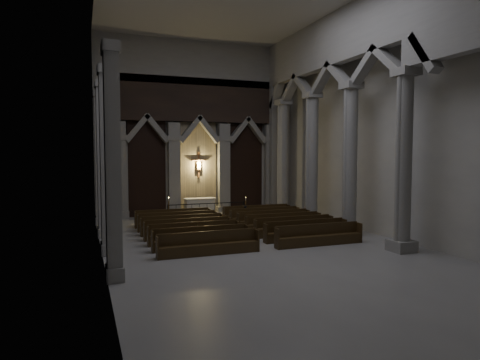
{
  "coord_description": "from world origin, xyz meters",
  "views": [
    {
      "loc": [
        -7.72,
        -17.57,
        4.4
      ],
      "look_at": [
        -0.11,
        3.0,
        2.96
      ],
      "focal_mm": 32.0,
      "sensor_mm": 36.0,
      "label": 1
    }
  ],
  "objects_px": {
    "altar_rail": "(207,208)",
    "candle_stand_right": "(246,211)",
    "candle_stand_left": "(169,215)",
    "worshipper": "(246,214)",
    "altar": "(200,206)",
    "pews": "(238,228)"
  },
  "relations": [
    {
      "from": "candle_stand_right",
      "to": "altar_rail",
      "type": "bearing_deg",
      "value": 176.38
    },
    {
      "from": "altar",
      "to": "altar_rail",
      "type": "relative_size",
      "value": 0.41
    },
    {
      "from": "candle_stand_left",
      "to": "worshipper",
      "type": "xyz_separation_m",
      "value": [
        4.45,
        -2.05,
        0.11
      ]
    },
    {
      "from": "altar_rail",
      "to": "worshipper",
      "type": "bearing_deg",
      "value": -52.31
    },
    {
      "from": "altar_rail",
      "to": "worshipper",
      "type": "xyz_separation_m",
      "value": [
        1.83,
        -2.37,
        -0.16
      ]
    },
    {
      "from": "worshipper",
      "to": "pews",
      "type": "bearing_deg",
      "value": -104.4
    },
    {
      "from": "candle_stand_right",
      "to": "worshipper",
      "type": "bearing_deg",
      "value": -111.33
    },
    {
      "from": "worshipper",
      "to": "candle_stand_right",
      "type": "bearing_deg",
      "value": 81.33
    },
    {
      "from": "candle_stand_right",
      "to": "worshipper",
      "type": "xyz_separation_m",
      "value": [
        -0.86,
        -2.2,
        0.17
      ]
    },
    {
      "from": "worshipper",
      "to": "candle_stand_left",
      "type": "bearing_deg",
      "value": 167.87
    },
    {
      "from": "altar_rail",
      "to": "pews",
      "type": "xyz_separation_m",
      "value": [
        0.0,
        -5.96,
        -0.36
      ]
    },
    {
      "from": "pews",
      "to": "candle_stand_left",
      "type": "bearing_deg",
      "value": 114.87
    },
    {
      "from": "worshipper",
      "to": "altar",
      "type": "bearing_deg",
      "value": 131.94
    },
    {
      "from": "altar",
      "to": "candle_stand_left",
      "type": "xyz_separation_m",
      "value": [
        -2.44,
        -1.53,
        -0.28
      ]
    },
    {
      "from": "candle_stand_left",
      "to": "pews",
      "type": "xyz_separation_m",
      "value": [
        2.61,
        -5.64,
        -0.09
      ]
    },
    {
      "from": "pews",
      "to": "worshipper",
      "type": "height_order",
      "value": "worshipper"
    },
    {
      "from": "altar",
      "to": "candle_stand_right",
      "type": "relative_size",
      "value": 1.61
    },
    {
      "from": "candle_stand_left",
      "to": "worshipper",
      "type": "distance_m",
      "value": 4.9
    },
    {
      "from": "altar_rail",
      "to": "candle_stand_right",
      "type": "relative_size",
      "value": 3.95
    },
    {
      "from": "altar_rail",
      "to": "candle_stand_right",
      "type": "distance_m",
      "value": 2.72
    },
    {
      "from": "candle_stand_right",
      "to": "candle_stand_left",
      "type": "bearing_deg",
      "value": -178.41
    },
    {
      "from": "candle_stand_left",
      "to": "candle_stand_right",
      "type": "xyz_separation_m",
      "value": [
        5.31,
        0.15,
        -0.05
      ]
    }
  ]
}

